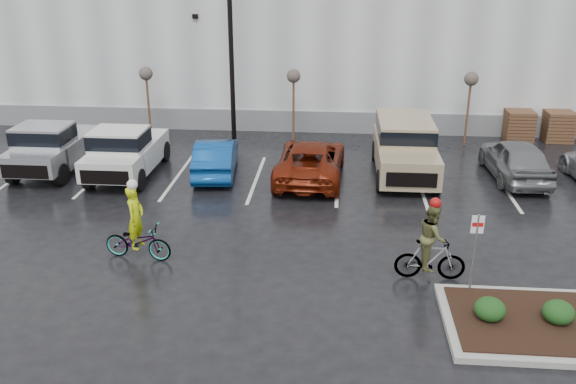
# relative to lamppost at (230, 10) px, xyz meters

# --- Properties ---
(ground) EXTENTS (120.00, 120.00, 0.00)m
(ground) POSITION_rel_lamppost_xyz_m (4.00, -12.00, -5.69)
(ground) COLOR black
(ground) RESTS_ON ground
(warehouse) EXTENTS (60.50, 15.50, 7.20)m
(warehouse) POSITION_rel_lamppost_xyz_m (4.00, 9.99, -2.04)
(warehouse) COLOR #B7BABC
(warehouse) RESTS_ON ground
(wooded_ridge) EXTENTS (80.00, 25.00, 6.00)m
(wooded_ridge) POSITION_rel_lamppost_xyz_m (4.00, 33.00, -2.69)
(wooded_ridge) COLOR #1F3D19
(wooded_ridge) RESTS_ON ground
(lamppost) EXTENTS (0.50, 1.00, 9.22)m
(lamppost) POSITION_rel_lamppost_xyz_m (0.00, 0.00, 0.00)
(lamppost) COLOR black
(lamppost) RESTS_ON ground
(sapling_west) EXTENTS (0.60, 0.60, 3.20)m
(sapling_west) POSITION_rel_lamppost_xyz_m (-4.00, 1.00, -2.96)
(sapling_west) COLOR #513320
(sapling_west) RESTS_ON ground
(sapling_mid) EXTENTS (0.60, 0.60, 3.20)m
(sapling_mid) POSITION_rel_lamppost_xyz_m (2.50, 1.00, -2.96)
(sapling_mid) COLOR #513320
(sapling_mid) RESTS_ON ground
(sapling_east) EXTENTS (0.60, 0.60, 3.20)m
(sapling_east) POSITION_rel_lamppost_xyz_m (10.00, 1.00, -2.96)
(sapling_east) COLOR #513320
(sapling_east) RESTS_ON ground
(pallet_stack_a) EXTENTS (1.20, 1.20, 1.35)m
(pallet_stack_a) POSITION_rel_lamppost_xyz_m (12.50, 2.00, -5.01)
(pallet_stack_a) COLOR #513320
(pallet_stack_a) RESTS_ON ground
(pallet_stack_b) EXTENTS (1.20, 1.20, 1.35)m
(pallet_stack_b) POSITION_rel_lamppost_xyz_m (14.20, 2.00, -5.01)
(pallet_stack_b) COLOR #513320
(pallet_stack_b) RESTS_ON ground
(shrub_a) EXTENTS (0.70, 0.70, 0.52)m
(shrub_a) POSITION_rel_lamppost_xyz_m (8.00, -13.00, -5.27)
(shrub_a) COLOR #133714
(shrub_a) RESTS_ON curb_island
(shrub_b) EXTENTS (0.70, 0.70, 0.52)m
(shrub_b) POSITION_rel_lamppost_xyz_m (9.50, -13.00, -5.27)
(shrub_b) COLOR #133714
(shrub_b) RESTS_ON curb_island
(fire_lane_sign) EXTENTS (0.30, 0.05, 2.20)m
(fire_lane_sign) POSITION_rel_lamppost_xyz_m (7.80, -11.80, -4.28)
(fire_lane_sign) COLOR gray
(fire_lane_sign) RESTS_ON ground
(pickup_silver) EXTENTS (2.10, 5.20, 1.96)m
(pickup_silver) POSITION_rel_lamppost_xyz_m (-6.37, -3.39, -4.71)
(pickup_silver) COLOR #B7B8BF
(pickup_silver) RESTS_ON ground
(pickup_white) EXTENTS (2.10, 5.20, 1.96)m
(pickup_white) POSITION_rel_lamppost_xyz_m (-3.38, -3.71, -4.71)
(pickup_white) COLOR silver
(pickup_white) RESTS_ON ground
(car_blue) EXTENTS (1.85, 4.24, 1.36)m
(car_blue) POSITION_rel_lamppost_xyz_m (-0.09, -3.55, -5.01)
(car_blue) COLOR navy
(car_blue) RESTS_ON ground
(car_red) EXTENTS (2.57, 5.19, 1.42)m
(car_red) POSITION_rel_lamppost_xyz_m (3.50, -3.75, -4.98)
(car_red) COLOR #691A09
(car_red) RESTS_ON ground
(suv_tan) EXTENTS (2.20, 5.10, 2.06)m
(suv_tan) POSITION_rel_lamppost_xyz_m (6.99, -3.14, -4.66)
(suv_tan) COLOR tan
(suv_tan) RESTS_ON ground
(car_grey) EXTENTS (2.00, 4.53, 1.52)m
(car_grey) POSITION_rel_lamppost_xyz_m (11.05, -3.11, -4.93)
(car_grey) COLOR slate
(car_grey) RESTS_ON ground
(cyclist_hivis) EXTENTS (1.98, 0.92, 2.32)m
(cyclist_hivis) POSITION_rel_lamppost_xyz_m (-0.90, -10.50, -4.97)
(cyclist_hivis) COLOR #3F3F44
(cyclist_hivis) RESTS_ON ground
(cyclist_olive) EXTENTS (1.74, 0.84, 2.26)m
(cyclist_olive) POSITION_rel_lamppost_xyz_m (6.93, -10.97, -4.86)
(cyclist_olive) COLOR #3F3F44
(cyclist_olive) RESTS_ON ground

